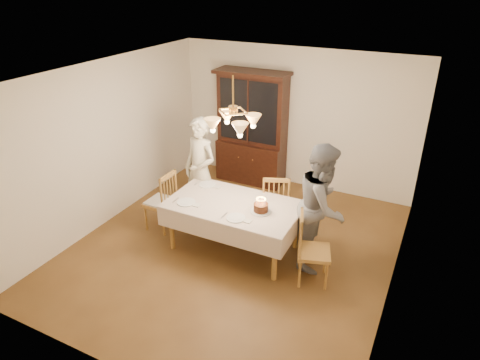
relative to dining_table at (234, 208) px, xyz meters
The scene contains 14 objects.
ground 0.68m from the dining_table, ahead, with size 5.00×5.00×0.00m, color brown.
room_shell 0.90m from the dining_table, ahead, with size 5.00×5.00×5.00m.
dining_table is the anchor object (origin of this frame).
china_hutch 2.41m from the dining_table, 108.85° to the left, with size 1.38×0.54×2.16m.
chair_far_side 0.86m from the dining_table, 64.41° to the left, with size 0.56×0.55×1.00m.
chair_left_end 1.32m from the dining_table, behind, with size 0.43×0.45×1.00m.
chair_right_end 1.31m from the dining_table, ahead, with size 0.54×0.55×1.00m.
elderly_woman 1.07m from the dining_table, 147.97° to the left, with size 0.64×0.42×1.75m, color beige.
adult_in_grey 1.26m from the dining_table, 12.38° to the left, with size 0.87×0.68×1.79m, color slate.
birthday_cake 0.46m from the dining_table, ahead, with size 0.30×0.30×0.21m.
place_setting_near_left 0.68m from the dining_table, 155.59° to the right, with size 0.42×0.27×0.02m.
place_setting_near_right 0.42m from the dining_table, 57.57° to the right, with size 0.41×0.26×0.02m.
place_setting_far_left 0.73m from the dining_table, 151.01° to the left, with size 0.41×0.27×0.02m.
chandelier 1.29m from the dining_table, 155.46° to the right, with size 0.62×0.62×0.73m.
Camera 1 is at (2.46, -4.76, 3.77)m, focal length 32.00 mm.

